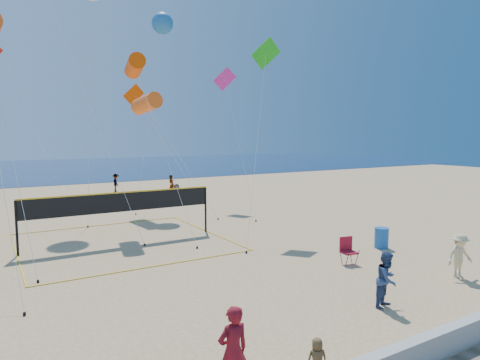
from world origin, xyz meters
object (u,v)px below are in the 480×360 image
trash_barrel (381,238)px  volleyball_net (121,208)px  camp_chair (348,249)px  woman (233,351)px

trash_barrel → volleyball_net: volleyball_net is taller
camp_chair → trash_barrel: camp_chair is taller
camp_chair → trash_barrel: 3.11m
volleyball_net → trash_barrel: bearing=-36.0°
woman → camp_chair: size_ratio=1.55×
trash_barrel → volleyball_net: bearing=143.8°
woman → trash_barrel: size_ratio=1.97×
camp_chair → woman: bearing=-137.9°
woman → trash_barrel: (11.10, 5.92, -0.44)m
woman → trash_barrel: 12.59m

